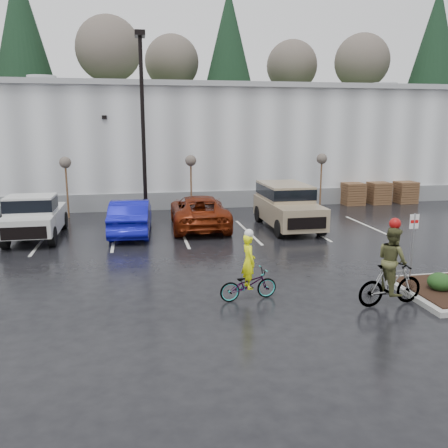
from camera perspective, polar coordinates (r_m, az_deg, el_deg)
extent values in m
plane|color=black|center=(14.25, 8.61, -8.15)|extent=(120.00, 120.00, 0.00)
cube|color=#A8AAAC|center=(34.91, -3.35, 9.75)|extent=(60.00, 15.00, 7.00)
cube|color=slate|center=(27.76, -1.23, 2.95)|extent=(60.00, 0.12, 1.00)
cube|color=#999B9E|center=(34.95, -3.42, 15.57)|extent=(60.50, 15.50, 0.30)
cube|color=#1F3B18|center=(57.80, -6.37, 10.10)|extent=(80.00, 25.00, 6.00)
cylinder|color=black|center=(24.60, -9.69, 10.98)|extent=(0.20, 0.20, 9.00)
cube|color=black|center=(24.95, -10.09, 21.59)|extent=(0.50, 1.00, 0.25)
cylinder|color=#4D341E|center=(26.05, -18.35, 3.74)|extent=(0.10, 0.10, 2.80)
sphere|color=#4E483E|center=(25.89, -18.56, 7.03)|extent=(0.60, 0.60, 0.60)
cylinder|color=#4D341E|center=(26.00, -3.97, 4.31)|extent=(0.10, 0.10, 2.80)
sphere|color=#4E483E|center=(25.84, -4.02, 7.61)|extent=(0.60, 0.60, 0.60)
cylinder|color=#4D341E|center=(27.89, 11.56, 4.62)|extent=(0.10, 0.10, 2.80)
sphere|color=#4E483E|center=(27.75, 11.69, 7.69)|extent=(0.60, 0.60, 0.60)
cube|color=#4D341E|center=(29.91, 15.22, 3.53)|extent=(1.20, 1.20, 1.35)
cube|color=#4D341E|center=(30.69, 18.08, 3.56)|extent=(1.20, 1.20, 1.35)
cube|color=#4D341E|center=(31.60, 20.95, 3.59)|extent=(1.20, 1.20, 1.35)
ellipsoid|color=#133616|center=(15.08, 24.55, -6.34)|extent=(0.70, 0.70, 0.52)
cylinder|color=gray|center=(15.73, 21.68, -2.75)|extent=(0.05, 0.05, 2.20)
cube|color=white|center=(15.55, 21.92, 0.28)|extent=(0.30, 0.02, 0.45)
cube|color=red|center=(15.54, 21.94, 0.27)|extent=(0.26, 0.02, 0.10)
imported|color=#0D0F96|center=(21.60, -11.13, 0.88)|extent=(1.98, 4.89, 1.58)
imported|color=maroon|center=(22.56, -3.03, 1.52)|extent=(2.83, 5.68, 1.55)
imported|color=#3F3F44|center=(13.44, 2.94, -7.28)|extent=(1.75, 0.82, 0.88)
imported|color=#F4FE0E|center=(13.23, 2.98, -4.49)|extent=(0.44, 0.61, 1.55)
sphere|color=silver|center=(13.03, 3.01, -1.16)|extent=(0.26, 0.26, 0.26)
imported|color=#3F3F44|center=(13.76, 19.38, -6.88)|extent=(1.92, 0.74, 1.17)
imported|color=#4A4B28|center=(13.56, 19.58, -4.13)|extent=(0.58, 0.94, 1.84)
sphere|color=#990C0C|center=(13.33, 19.88, 0.05)|extent=(0.30, 0.30, 0.30)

